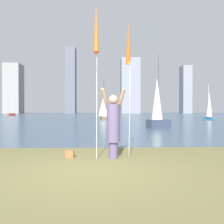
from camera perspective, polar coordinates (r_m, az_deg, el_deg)
name	(u,v)px	position (r m, az deg, el deg)	size (l,w,h in m)	color
ground	(102,116)	(56.34, -2.46, -0.98)	(120.00, 138.00, 0.12)	brown
person	(113,124)	(6.75, 0.31, -2.75)	(0.72, 0.53, 1.96)	#594C72
kite_flag_left	(96,33)	(6.78, -3.71, 18.14)	(0.16, 0.68, 4.15)	#B2B2B7
kite_flag_right	(128,46)	(7.41, 3.89, 15.15)	(0.16, 0.63, 3.93)	#B2B2B7
bag	(70,154)	(7.06, -9.95, -9.67)	(0.23, 0.18, 0.21)	brown
sailboat_2	(157,106)	(18.76, 10.66, 1.44)	(1.93, 1.42, 5.59)	#333D51
sailboat_3	(12,114)	(64.12, -22.57, -0.50)	(1.63, 1.87, 4.62)	maroon
sailboat_4	(104,107)	(35.17, -1.97, 1.24)	(1.62, 3.13, 5.71)	brown
sailboat_5	(209,106)	(36.16, 21.90, 1.22)	(1.22, 1.71, 4.92)	#2D6084
skyline_tower_0	(14,89)	(106.60, -22.15, 5.07)	(6.35, 7.07, 20.00)	gray
skyline_tower_1	(71,81)	(99.83, -9.63, 7.27)	(3.82, 5.55, 26.43)	#565B66
skyline_tower_2	(130,86)	(99.03, 4.28, 6.08)	(7.50, 6.75, 22.14)	gray
skyline_tower_3	(186,90)	(103.90, 16.94, 5.02)	(3.69, 5.39, 19.32)	gray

